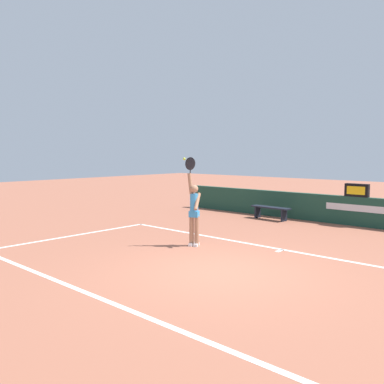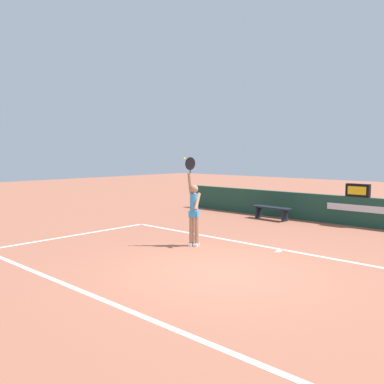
# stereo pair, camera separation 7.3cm
# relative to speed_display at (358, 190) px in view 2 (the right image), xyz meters

# --- Properties ---
(ground_plane) EXTENTS (60.00, 60.00, 0.00)m
(ground_plane) POSITION_rel_speed_display_xyz_m (-0.08, -7.25, -1.21)
(ground_plane) COLOR #975741
(court_lines) EXTENTS (11.16, 5.30, 0.00)m
(court_lines) POSITION_rel_speed_display_xyz_m (-0.08, -7.29, -1.21)
(court_lines) COLOR white
(court_lines) RESTS_ON ground
(back_wall) EXTENTS (14.26, 0.21, 0.99)m
(back_wall) POSITION_rel_speed_display_xyz_m (-0.08, 0.00, -0.71)
(back_wall) COLOR #1B4132
(back_wall) RESTS_ON ground
(speed_display) EXTENTS (0.78, 0.20, 0.44)m
(speed_display) POSITION_rel_speed_display_xyz_m (0.00, 0.00, 0.00)
(speed_display) COLOR black
(speed_display) RESTS_ON back_wall
(tennis_player) EXTENTS (0.50, 0.38, 2.36)m
(tennis_player) POSITION_rel_speed_display_xyz_m (-2.07, -5.90, -0.24)
(tennis_player) COLOR #A37153
(tennis_player) RESTS_ON ground
(tennis_ball) EXTENTS (0.07, 0.07, 0.07)m
(tennis_ball) POSITION_rel_speed_display_xyz_m (-2.27, -6.04, 1.09)
(tennis_ball) COLOR #CCE23A
(courtside_bench_near) EXTENTS (1.56, 0.45, 0.48)m
(courtside_bench_near) POSITION_rel_speed_display_xyz_m (-2.83, -0.81, -0.84)
(courtside_bench_near) COLOR black
(courtside_bench_near) RESTS_ON ground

